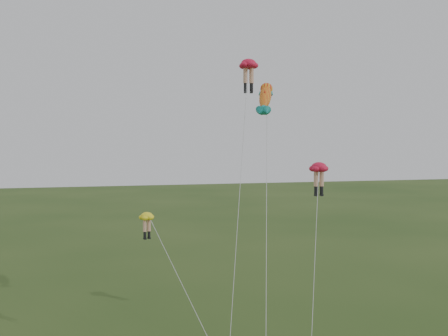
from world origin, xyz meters
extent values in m
ellipsoid|color=red|center=(2.14, 7.16, 18.99)|extent=(1.57, 1.57, 0.69)
cylinder|color=#DEA183|center=(1.93, 7.19, 18.18)|extent=(0.31, 0.31, 1.06)
cylinder|color=black|center=(1.93, 7.19, 17.38)|extent=(0.24, 0.24, 0.53)
cube|color=black|center=(1.93, 7.19, 17.04)|extent=(0.21, 0.33, 0.15)
cylinder|color=#DEA183|center=(2.35, 7.13, 18.18)|extent=(0.31, 0.31, 1.06)
cylinder|color=black|center=(2.35, 7.13, 17.38)|extent=(0.24, 0.24, 0.53)
cube|color=black|center=(2.35, 7.13, 17.04)|extent=(0.21, 0.33, 0.15)
cylinder|color=silver|center=(0.08, 2.93, 9.78)|extent=(4.15, 8.50, 19.12)
ellipsoid|color=red|center=(6.20, 4.44, 11.88)|extent=(1.40, 1.40, 0.67)
cylinder|color=#DEA183|center=(5.99, 4.45, 11.09)|extent=(0.30, 0.30, 1.02)
cylinder|color=black|center=(5.99, 4.45, 10.33)|extent=(0.23, 0.23, 0.51)
cube|color=black|center=(5.99, 4.45, 10.00)|extent=(0.18, 0.30, 0.15)
cylinder|color=#DEA183|center=(6.40, 4.43, 11.09)|extent=(0.30, 0.30, 1.02)
cylinder|color=black|center=(6.40, 4.43, 10.33)|extent=(0.23, 0.23, 0.51)
cube|color=black|center=(6.40, 4.43, 10.00)|extent=(0.18, 0.30, 0.15)
cylinder|color=silver|center=(4.16, 0.90, 6.21)|extent=(4.12, 7.12, 12.00)
ellipsoid|color=yellow|center=(-5.28, 4.73, 8.98)|extent=(1.29, 1.29, 0.49)
cylinder|color=#DEA183|center=(-5.41, 4.67, 8.41)|extent=(0.22, 0.22, 0.75)
cylinder|color=black|center=(-5.41, 4.67, 7.85)|extent=(0.17, 0.17, 0.37)
cube|color=black|center=(-5.41, 4.67, 7.61)|extent=(0.20, 0.25, 0.11)
cylinder|color=#DEA183|center=(-5.14, 4.79, 8.41)|extent=(0.22, 0.22, 0.75)
cylinder|color=black|center=(-5.14, 4.79, 7.85)|extent=(0.17, 0.17, 0.37)
cube|color=black|center=(-5.14, 4.79, 7.61)|extent=(0.20, 0.25, 0.11)
cylinder|color=silver|center=(-3.38, 1.63, 4.72)|extent=(3.82, 6.23, 9.02)
ellipsoid|color=gold|center=(2.86, 5.76, 16.64)|extent=(2.06, 2.90, 2.47)
sphere|color=gold|center=(2.86, 5.76, 16.64)|extent=(1.37, 1.53, 1.26)
cone|color=teal|center=(2.86, 5.76, 16.64)|extent=(1.15, 1.36, 1.22)
cone|color=teal|center=(2.86, 5.76, 16.64)|extent=(1.15, 1.36, 1.22)
cone|color=teal|center=(2.86, 5.76, 16.64)|extent=(0.65, 0.76, 0.68)
cone|color=teal|center=(2.86, 5.76, 16.64)|extent=(0.65, 0.76, 0.68)
cone|color=red|center=(2.86, 5.76, 16.64)|extent=(0.69, 0.78, 0.66)
cylinder|color=silver|center=(1.20, 1.34, 8.43)|extent=(3.36, 8.87, 16.43)
camera|label=1|loc=(-9.26, -25.77, 13.16)|focal=40.00mm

